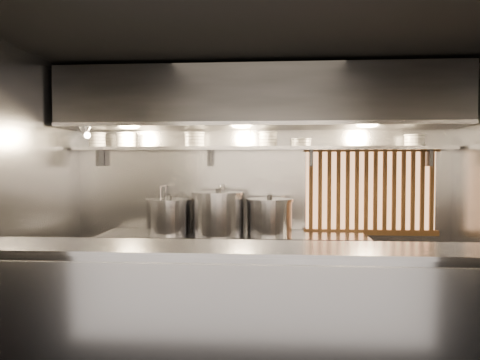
# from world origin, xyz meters

# --- Properties ---
(floor) EXTENTS (4.50, 4.50, 0.00)m
(floor) POSITION_xyz_m (0.00, 0.00, 0.00)
(floor) COLOR black
(floor) RESTS_ON ground
(ceiling) EXTENTS (4.50, 4.50, 0.00)m
(ceiling) POSITION_xyz_m (0.00, 0.00, 2.80)
(ceiling) COLOR black
(ceiling) RESTS_ON wall_back
(wall_back) EXTENTS (4.50, 0.00, 4.50)m
(wall_back) POSITION_xyz_m (0.00, 1.50, 1.40)
(wall_back) COLOR gray
(wall_back) RESTS_ON floor
(wall_left) EXTENTS (0.00, 3.00, 3.00)m
(wall_left) POSITION_xyz_m (-2.25, 0.00, 1.40)
(wall_left) COLOR gray
(wall_left) RESTS_ON floor
(serving_counter) EXTENTS (4.50, 0.56, 1.13)m
(serving_counter) POSITION_xyz_m (0.00, -0.96, 0.57)
(serving_counter) COLOR gray
(serving_counter) RESTS_ON floor
(cooking_bench) EXTENTS (3.00, 0.70, 0.90)m
(cooking_bench) POSITION_xyz_m (-0.30, 1.13, 0.45)
(cooking_bench) COLOR gray
(cooking_bench) RESTS_ON floor
(bowl_shelf) EXTENTS (4.40, 0.34, 0.04)m
(bowl_shelf) POSITION_xyz_m (0.00, 1.32, 1.88)
(bowl_shelf) COLOR gray
(bowl_shelf) RESTS_ON wall_back
(exhaust_hood) EXTENTS (4.40, 0.81, 0.65)m
(exhaust_hood) POSITION_xyz_m (0.00, 1.10, 2.42)
(exhaust_hood) COLOR #2D2D30
(exhaust_hood) RESTS_ON ceiling
(wood_screen) EXTENTS (1.56, 0.09, 1.04)m
(wood_screen) POSITION_xyz_m (1.30, 1.45, 1.38)
(wood_screen) COLOR #FAAD70
(wood_screen) RESTS_ON wall_back
(faucet_left) EXTENTS (0.04, 0.30, 0.50)m
(faucet_left) POSITION_xyz_m (-1.15, 1.37, 1.31)
(faucet_left) COLOR silver
(faucet_left) RESTS_ON wall_back
(faucet_right) EXTENTS (0.04, 0.30, 0.50)m
(faucet_right) POSITION_xyz_m (-0.45, 1.37, 1.31)
(faucet_right) COLOR silver
(faucet_right) RESTS_ON wall_back
(heat_lamp) EXTENTS (0.25, 0.35, 0.20)m
(heat_lamp) POSITION_xyz_m (-1.90, 0.85, 2.07)
(heat_lamp) COLOR gray
(heat_lamp) RESTS_ON exhaust_hood
(pendant_bulb) EXTENTS (0.09, 0.09, 0.19)m
(pendant_bulb) POSITION_xyz_m (-0.10, 1.20, 1.96)
(pendant_bulb) COLOR #2D2D30
(pendant_bulb) RESTS_ON exhaust_hood
(stock_pot_left) EXTENTS (0.58, 0.58, 0.43)m
(stock_pot_left) POSITION_xyz_m (-1.04, 1.14, 1.10)
(stock_pot_left) COLOR gray
(stock_pot_left) RESTS_ON cooking_bench
(stock_pot_mid) EXTENTS (0.66, 0.66, 0.44)m
(stock_pot_mid) POSITION_xyz_m (0.12, 1.14, 1.10)
(stock_pot_mid) COLOR gray
(stock_pot_mid) RESTS_ON cooking_bench
(stock_pot_right) EXTENTS (0.63, 0.63, 0.52)m
(stock_pot_right) POSITION_xyz_m (-0.46, 1.09, 1.14)
(stock_pot_right) COLOR gray
(stock_pot_right) RESTS_ON cooking_bench
(bowl_stack_0) EXTENTS (0.21, 0.21, 0.17)m
(bowl_stack_0) POSITION_xyz_m (-1.95, 1.32, 1.98)
(bowl_stack_0) COLOR white
(bowl_stack_0) RESTS_ON bowl_shelf
(bowl_stack_1) EXTENTS (0.23, 0.23, 0.17)m
(bowl_stack_1) POSITION_xyz_m (-1.59, 1.32, 1.98)
(bowl_stack_1) COLOR white
(bowl_stack_1) RESTS_ON bowl_shelf
(bowl_stack_2) EXTENTS (0.24, 0.24, 0.17)m
(bowl_stack_2) POSITION_xyz_m (-0.77, 1.32, 1.98)
(bowl_stack_2) COLOR white
(bowl_stack_2) RESTS_ON bowl_shelf
(bowl_stack_3) EXTENTS (0.22, 0.22, 0.17)m
(bowl_stack_3) POSITION_xyz_m (0.10, 1.32, 1.98)
(bowl_stack_3) COLOR white
(bowl_stack_3) RESTS_ON bowl_shelf
(bowl_stack_4) EXTENTS (0.24, 0.24, 0.09)m
(bowl_stack_4) POSITION_xyz_m (0.48, 1.32, 1.95)
(bowl_stack_4) COLOR white
(bowl_stack_4) RESTS_ON bowl_shelf
(bowl_stack_5) EXTENTS (0.24, 0.24, 0.13)m
(bowl_stack_5) POSITION_xyz_m (1.77, 1.32, 1.97)
(bowl_stack_5) COLOR white
(bowl_stack_5) RESTS_ON bowl_shelf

